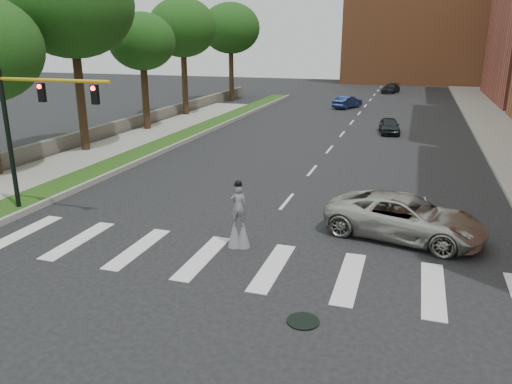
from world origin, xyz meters
name	(u,v)px	position (x,y,z in m)	size (l,w,h in m)	color
ground_plane	(226,275)	(0.00, 0.00, 0.00)	(160.00, 160.00, 0.00)	black
grass_median	(179,138)	(-11.50, 20.00, 0.12)	(2.00, 60.00, 0.25)	#1F4212
median_curb	(191,139)	(-10.45, 20.00, 0.14)	(0.20, 60.00, 0.28)	gray
sidewalk_left	(58,167)	(-14.50, 10.00, 0.09)	(4.00, 60.00, 0.18)	gray
stone_wall	(129,125)	(-17.00, 22.00, 0.55)	(0.50, 56.00, 1.10)	#57524A
manhole	(303,321)	(3.00, -2.00, 0.02)	(0.90, 0.90, 0.04)	black
building_backdrop	(427,27)	(6.00, 78.00, 9.00)	(26.00, 14.00, 18.00)	#B06137
traffic_signal	(30,120)	(-9.78, 3.00, 4.15)	(5.30, 0.23, 6.20)	black
stilt_performer	(239,223)	(-0.38, 2.29, 0.95)	(0.83, 0.59, 2.57)	black
suv_crossing	(405,217)	(5.39, 5.10, 0.83)	(2.75, 5.97, 1.66)	#AFACA5
car_near	(389,126)	(3.55, 27.49, 0.62)	(1.47, 3.65, 1.24)	black
car_mid	(347,102)	(-1.70, 41.49, 0.66)	(1.41, 4.03, 1.33)	#16244E
car_far	(391,88)	(1.92, 59.00, 0.62)	(1.74, 4.27, 1.24)	black
tree_2	(71,4)	(-15.61, 14.26, 9.38)	(7.79, 7.79, 12.72)	black
tree_3	(142,42)	(-15.67, 22.67, 7.06)	(5.28, 5.28, 9.36)	black
tree_4	(182,28)	(-16.09, 31.01, 8.26)	(6.41, 6.41, 11.03)	black
tree_5	(231,28)	(-16.03, 43.80, 8.41)	(6.84, 6.84, 11.35)	black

